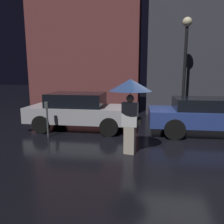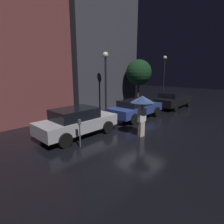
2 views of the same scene
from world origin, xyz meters
The scene contains 8 objects.
ground_plane centered at (0.00, 0.00, 0.00)m, with size 60.00×60.00×0.00m, color black.
building_facade_left centered at (-4.65, 6.50, 4.39)m, with size 6.35×3.00×8.79m.
building_facade_right centered at (2.52, 6.50, 5.35)m, with size 7.07×3.00×10.71m.
parked_car_silver centered at (-3.65, 1.49, 0.77)m, with size 4.22×1.96×1.46m.
parked_car_blue centered at (1.35, 1.43, 0.74)m, with size 4.60×1.90×1.35m.
pedestrian_with_umbrella centered at (-1.42, -0.97, 1.71)m, with size 1.18×1.18×2.10m.
parking_meter centered at (-4.42, 0.18, 0.78)m, with size 0.12×0.10×1.26m.
street_lamp_near centered at (0.71, 3.87, 3.28)m, with size 0.43×0.43×4.71m.
Camera 1 is at (-0.97, -6.87, 2.27)m, focal length 35.00 mm.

